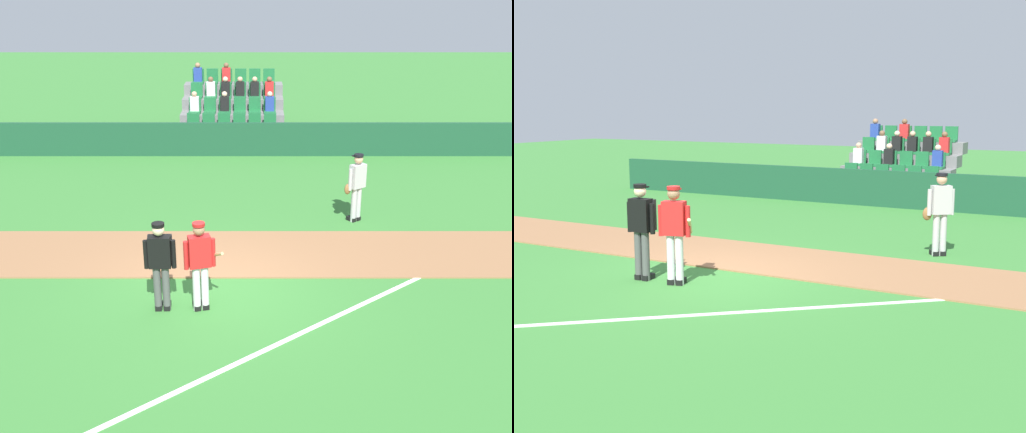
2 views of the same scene
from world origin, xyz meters
TOP-DOWN VIEW (x-y plane):
  - ground_plane at (0.00, 0.00)m, footprint 80.00×80.00m
  - infield_dirt_path at (0.00, 1.75)m, footprint 28.00×2.47m
  - foul_line_chalk at (3.00, -0.50)m, footprint 9.32×7.72m
  - dugout_fence at (0.00, 9.83)m, footprint 20.00×0.16m
  - stadium_bleachers at (-0.00, 12.15)m, footprint 3.90×3.80m
  - batter_red_jersey at (-0.15, -0.74)m, footprint 0.74×0.70m
  - umpire_home_plate at (-0.88, -0.75)m, footprint 0.59×0.31m
  - runner_grey_jersey at (3.39, 3.74)m, footprint 0.61×0.46m

SIDE VIEW (x-z plane):
  - ground_plane at x=0.00m, z-range 0.00..0.00m
  - foul_line_chalk at x=3.00m, z-range 0.00..0.01m
  - infield_dirt_path at x=0.00m, z-range 0.00..0.03m
  - dugout_fence at x=0.00m, z-range 0.00..1.15m
  - stadium_bleachers at x=0.00m, z-range -0.58..2.12m
  - runner_grey_jersey at x=3.39m, z-range 0.08..1.84m
  - batter_red_jersey at x=-0.15m, z-range 0.09..1.85m
  - umpire_home_plate at x=-0.88m, z-range 0.12..1.88m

